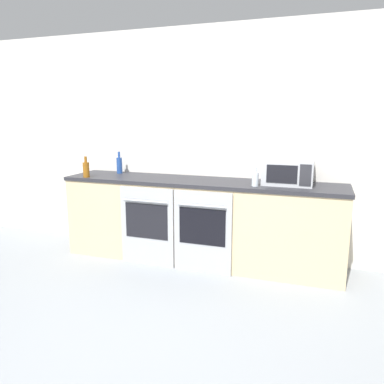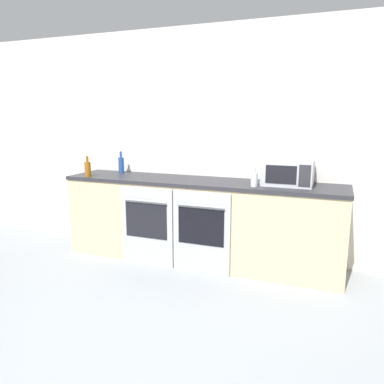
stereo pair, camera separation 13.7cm
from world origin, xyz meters
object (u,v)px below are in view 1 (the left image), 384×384
Objects in this scene: bottle_clear at (255,179)px; bottle_blue at (119,165)px; microwave at (288,172)px; bottle_amber at (86,169)px; oven_left at (147,226)px; oven_right at (203,232)px.

bottle_blue is at bearing 169.65° from bottle_clear.
bottle_amber is at bearing -172.51° from microwave.
bottle_clear is (-0.30, -0.21, -0.06)m from microwave.
bottle_amber is at bearing -177.56° from bottle_clear.
oven_left is 0.63m from oven_right.
oven_right is 1.07m from microwave.
bottle_blue reaches higher than oven_right.
oven_left is 0.96m from bottle_blue.
bottle_blue is at bearing 141.28° from oven_left.
microwave is 1.87× the size of bottle_blue.
oven_right is 1.75× the size of microwave.
bottle_amber is 0.44m from bottle_blue.
bottle_clear is 0.72× the size of bottle_blue.
bottle_clear is at bearing -144.88° from microwave.
bottle_blue is (-1.22, 0.47, 0.59)m from oven_right.
oven_right is 4.57× the size of bottle_clear.
microwave is 2.02m from bottle_blue.
microwave is 2.60× the size of bottle_clear.
bottle_clear reaches higher than oven_left.
oven_right is at bearing -162.49° from bottle_clear.
bottle_clear reaches higher than oven_right.
microwave is at bearing 7.49° from bottle_amber.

